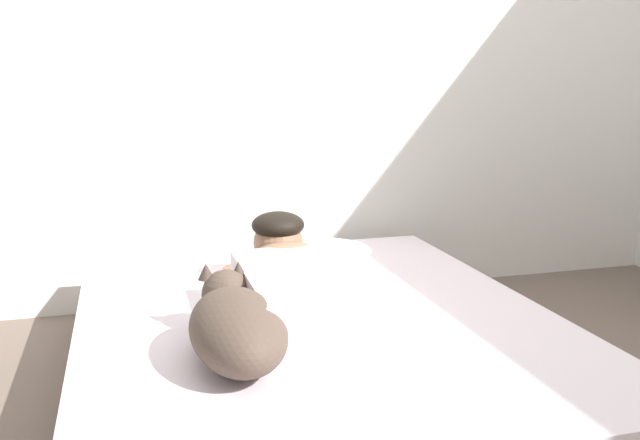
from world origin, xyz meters
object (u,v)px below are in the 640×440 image
bed (315,356)px  cell_phone (277,306)px  person_lying (302,281)px  dog (236,325)px  coffee_cup (324,261)px  pillow (311,254)px

bed → cell_phone: bearing=140.1°
person_lying → bed: bearing=-34.3°
dog → cell_phone: size_ratio=4.11×
dog → coffee_cup: size_ratio=4.60×
bed → coffee_cup: 0.55m
person_lying → dog: person_lying is taller
coffee_cup → person_lying: bearing=-114.6°
bed → coffee_cup: size_ratio=15.69×
dog → coffee_cup: (0.48, 0.80, -0.07)m
pillow → person_lying: person_lying is taller
coffee_cup → cell_phone: coffee_cup is taller
bed → dog: dog is taller
bed → person_lying: size_ratio=2.13×
dog → person_lying: bearing=51.2°
person_lying → coffee_cup: 0.51m
bed → cell_phone: (-0.11, 0.09, 0.16)m
dog → cell_phone: (0.20, 0.41, -0.10)m
dog → coffee_cup: bearing=58.8°
pillow → person_lying: (-0.17, -0.52, 0.05)m
person_lying → cell_phone: bearing=137.4°
bed → dog: (-0.31, -0.31, 0.26)m
bed → dog: size_ratio=3.41×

